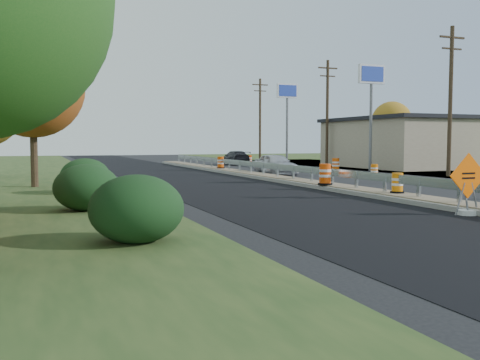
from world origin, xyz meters
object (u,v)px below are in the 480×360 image
object	(u,v)px
barrel_shoulder_near	(374,171)
barrel_shoulder_mid	(336,165)
barrel_median_mid	(325,175)
car_silver	(275,164)
barrel_median_far	(221,163)
caution_sign	(467,200)
barrel_median_near	(397,183)
barrel_shoulder_far	(249,160)
car_dark_far	(235,158)

from	to	relation	value
barrel_shoulder_near	barrel_shoulder_mid	world-z (taller)	barrel_shoulder_mid
barrel_median_mid	car_silver	bearing A→B (deg)	76.41
barrel_median_mid	barrel_median_far	world-z (taller)	barrel_median_mid
caution_sign	barrel_median_near	size ratio (longest dim) A/B	2.41
caution_sign	barrel_median_mid	world-z (taller)	caution_sign
barrel_shoulder_far	car_silver	world-z (taller)	car_silver
barrel_shoulder_near	barrel_shoulder_mid	bearing A→B (deg)	80.28
barrel_median_mid	barrel_shoulder_far	xyz separation A→B (m)	(7.55, 27.54, -0.28)
caution_sign	barrel_shoulder_far	xyz separation A→B (m)	(7.90, 36.52, -0.07)
barrel_median_near	barrel_shoulder_far	distance (m)	32.67
barrel_shoulder_far	caution_sign	bearing A→B (deg)	-102.20
barrel_shoulder_mid	car_dark_far	size ratio (longest dim) A/B	0.21
barrel_median_far	car_silver	size ratio (longest dim) A/B	0.21
caution_sign	car_silver	xyz separation A→B (m)	(3.03, 20.07, 0.24)
barrel_median_far	barrel_shoulder_far	xyz separation A→B (m)	(7.01, 11.42, -0.23)
caution_sign	barrel_median_near	world-z (taller)	caution_sign
car_silver	barrel_shoulder_mid	bearing A→B (deg)	18.36
barrel_shoulder_mid	car_dark_far	xyz separation A→B (m)	(-3.03, 13.17, 0.19)
caution_sign	car_dark_far	world-z (taller)	caution_sign
barrel_median_near	barrel_median_far	xyz separation A→B (m)	(-0.09, 20.51, 0.04)
caution_sign	barrel_shoulder_mid	distance (m)	23.94
barrel_median_mid	car_dark_far	size ratio (longest dim) A/B	0.21
barrel_shoulder_near	barrel_shoulder_far	size ratio (longest dim) A/B	0.93
barrel_median_mid	car_dark_far	xyz separation A→B (m)	(5.61, 26.37, -0.03)
barrel_median_far	barrel_shoulder_far	world-z (taller)	barrel_median_far
barrel_median_mid	car_dark_far	world-z (taller)	car_dark_far
barrel_shoulder_near	barrel_shoulder_far	distance (m)	20.73
barrel_shoulder_far	barrel_shoulder_mid	bearing A→B (deg)	-85.63
barrel_median_far	car_dark_far	size ratio (longest dim) A/B	0.19
car_dark_far	barrel_median_mid	bearing A→B (deg)	81.51
caution_sign	barrel_median_far	distance (m)	25.12
barrel_median_near	barrel_median_mid	distance (m)	4.44
barrel_median_far	barrel_shoulder_mid	bearing A→B (deg)	-19.80
caution_sign	barrel_median_far	size ratio (longest dim) A/B	2.17
barrel_median_mid	barrel_shoulder_near	distance (m)	10.17
barrel_shoulder_mid	barrel_median_mid	bearing A→B (deg)	-123.22
barrel_shoulder_far	car_dark_far	world-z (taller)	car_dark_far
barrel_median_mid	barrel_shoulder_far	distance (m)	28.56
barrel_median_far	barrel_median_near	bearing A→B (deg)	-89.74
car_silver	car_dark_far	xyz separation A→B (m)	(2.93, 15.29, -0.05)
barrel_median_far	barrel_shoulder_mid	xyz separation A→B (m)	(8.10, -2.92, -0.18)
barrel_median_near	barrel_shoulder_far	bearing A→B (deg)	77.78
barrel_median_far	barrel_median_mid	bearing A→B (deg)	-91.93
barrel_median_near	car_silver	xyz separation A→B (m)	(2.04, 15.48, 0.11)
barrel_median_far	car_dark_far	world-z (taller)	car_dark_far
barrel_shoulder_mid	car_dark_far	bearing A→B (deg)	102.97
barrel_median_near	barrel_median_mid	bearing A→B (deg)	98.23
barrel_median_far	car_silver	xyz separation A→B (m)	(2.14, -5.04, 0.07)
barrel_shoulder_far	car_silver	size ratio (longest dim) A/B	0.21
barrel_median_far	barrel_shoulder_near	size ratio (longest dim) A/B	1.09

